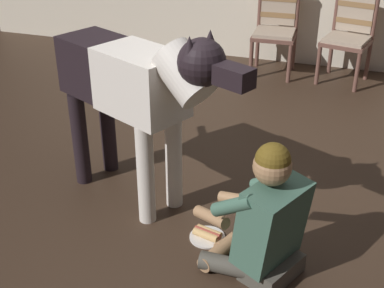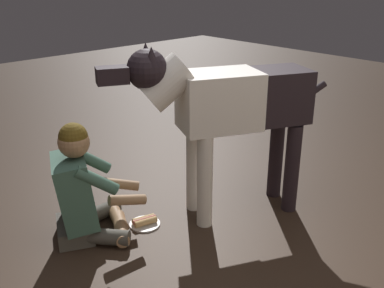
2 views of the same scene
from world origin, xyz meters
The scene contains 4 objects.
ground_plane centered at (0.00, 0.00, 0.00)m, with size 14.07×14.07×0.00m, color #34251A.
person_sitting_on_floor centered at (0.45, -0.62, 0.35)m, with size 0.70×0.62×0.85m.
large_dog centered at (-0.51, -0.17, 0.87)m, with size 1.59×0.85×1.33m.
hot_dog_on_plate centered at (0.07, -0.44, 0.03)m, with size 0.23×0.23×0.06m.
Camera 2 is at (1.78, 1.90, 1.80)m, focal length 41.89 mm.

